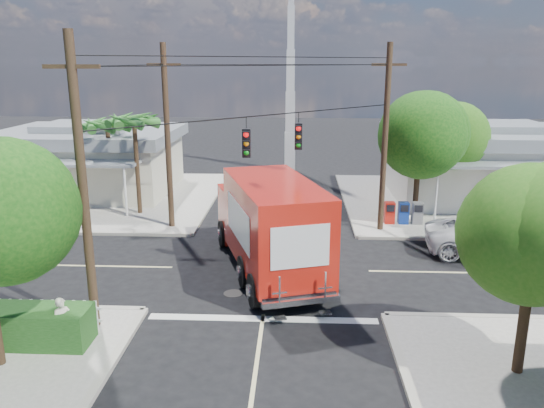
{
  "coord_description": "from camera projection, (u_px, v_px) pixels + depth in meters",
  "views": [
    {
      "loc": [
        1.06,
        -20.01,
        8.13
      ],
      "look_at": [
        0.0,
        2.0,
        2.2
      ],
      "focal_mm": 35.0,
      "sensor_mm": 36.0,
      "label": 1
    }
  ],
  "objects": [
    {
      "name": "vending_boxes",
      "position": [
        403.0,
        213.0,
        26.96
      ],
      "size": [
        1.9,
        0.5,
        1.1
      ],
      "color": "red",
      "rests_on": "sidewalk_ne"
    },
    {
      "name": "utility_poles",
      "position": [
        233.0,
        148.0,
        21.86
      ],
      "size": [
        12.0,
        10.68,
        9.0
      ],
      "color": "#473321",
      "rests_on": "ground"
    },
    {
      "name": "building_nw",
      "position": [
        90.0,
        158.0,
        33.46
      ],
      "size": [
        10.8,
        10.2,
        4.3
      ],
      "color": "beige",
      "rests_on": "sidewalk_nw"
    },
    {
      "name": "road_markings",
      "position": [
        268.0,
        284.0,
        20.04
      ],
      "size": [
        32.0,
        32.0,
        0.01
      ],
      "color": "beige",
      "rests_on": "ground"
    },
    {
      "name": "palm_nw_back",
      "position": [
        107.0,
        126.0,
        29.37
      ],
      "size": [
        3.01,
        3.08,
        5.19
      ],
      "color": "#422D1C",
      "rests_on": "sidewalk_nw"
    },
    {
      "name": "picket_fence",
      "position": [
        6.0,
        313.0,
        16.24
      ],
      "size": [
        5.94,
        0.06,
        1.0
      ],
      "color": "silver",
      "rests_on": "sidewalk_sw"
    },
    {
      "name": "parked_car",
      "position": [
        495.0,
        238.0,
        22.77
      ],
      "size": [
        6.09,
        3.41,
        1.61
      ],
      "primitive_type": "imported",
      "rotation": [
        0.0,
        0.0,
        1.44
      ],
      "color": "silver",
      "rests_on": "ground"
    },
    {
      "name": "palm_nw_front",
      "position": [
        134.0,
        123.0,
        27.73
      ],
      "size": [
        3.01,
        3.08,
        5.59
      ],
      "color": "#422D1C",
      "rests_on": "sidewalk_nw"
    },
    {
      "name": "sidewalk_ne",
      "position": [
        462.0,
        202.0,
        31.43
      ],
      "size": [
        14.12,
        14.12,
        0.14
      ],
      "color": "gray",
      "rests_on": "ground"
    },
    {
      "name": "tree_ne_front",
      "position": [
        421.0,
        131.0,
        26.4
      ],
      "size": [
        4.21,
        4.14,
        6.66
      ],
      "color": "#422D1C",
      "rests_on": "sidewalk_ne"
    },
    {
      "name": "building_ne",
      "position": [
        488.0,
        162.0,
        31.82
      ],
      "size": [
        11.8,
        10.2,
        4.5
      ],
      "color": "silver",
      "rests_on": "sidewalk_ne"
    },
    {
      "name": "tree_ne_back",
      "position": [
        460.0,
        137.0,
        28.55
      ],
      "size": [
        3.77,
        3.66,
        5.82
      ],
      "color": "#422D1C",
      "rests_on": "sidewalk_ne"
    },
    {
      "name": "tree_se",
      "position": [
        537.0,
        233.0,
        13.1
      ],
      "size": [
        3.67,
        3.54,
        5.62
      ],
      "color": "#422D1C",
      "rests_on": "sidewalk_se"
    },
    {
      "name": "delivery_truck",
      "position": [
        269.0,
        225.0,
        20.76
      ],
      "size": [
        5.14,
        9.24,
        3.84
      ],
      "color": "black",
      "rests_on": "ground"
    },
    {
      "name": "radio_tower",
      "position": [
        290.0,
        96.0,
        39.26
      ],
      "size": [
        0.8,
        0.8,
        17.0
      ],
      "color": "silver",
      "rests_on": "ground"
    },
    {
      "name": "pedestrian",
      "position": [
        63.0,
        323.0,
        15.12
      ],
      "size": [
        0.64,
        0.67,
        1.54
      ],
      "primitive_type": "imported",
      "rotation": [
        0.0,
        0.0,
        0.88
      ],
      "color": "beige",
      "rests_on": "sidewalk_sw"
    },
    {
      "name": "ground",
      "position": [
        270.0,
        269.0,
        21.46
      ],
      "size": [
        120.0,
        120.0,
        0.0
      ],
      "primitive_type": "plane",
      "color": "black",
      "rests_on": "ground"
    },
    {
      "name": "sidewalk_nw",
      "position": [
        102.0,
        198.0,
        32.44
      ],
      "size": [
        14.12,
        14.12,
        0.14
      ],
      "color": "gray",
      "rests_on": "ground"
    }
  ]
}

